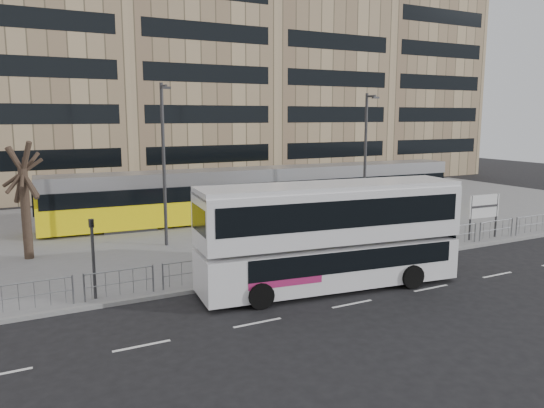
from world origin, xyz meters
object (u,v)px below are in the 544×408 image
station_sign (484,208)px  ad_panel (423,229)px  double_decker_bus (330,232)px  pedestrian (282,245)px  traffic_light_west (93,248)px  tram (266,192)px  bare_tree (20,139)px  lamp_post_east (366,154)px  lamp_post_west (164,159)px

station_sign → ad_panel: bearing=174.9°
double_decker_bus → pedestrian: (-0.32, 3.50, -1.24)m
traffic_light_west → tram: bearing=24.3°
ad_panel → bare_tree: bearing=174.7°
ad_panel → pedestrian: (-8.75, -0.01, 0.12)m
lamp_post_east → double_decker_bus: bearing=-133.6°
station_sign → pedestrian: bearing=-179.6°
ad_panel → pedestrian: bearing=-165.8°
double_decker_bus → tram: 15.13m
station_sign → pedestrian: station_sign is taller
double_decker_bus → bare_tree: 15.29m
station_sign → lamp_post_east: 7.88m
ad_panel → lamp_post_west: bearing=167.5°
tram → traffic_light_west: bearing=-135.1°
tram → lamp_post_east: (4.62, -4.94, 2.81)m
double_decker_bus → lamp_post_west: bearing=119.2°
traffic_light_west → double_decker_bus: bearing=-34.2°
lamp_post_east → lamp_post_west: bearing=179.1°
traffic_light_west → bare_tree: bearing=86.9°
double_decker_bus → lamp_post_east: bearing=53.3°
tram → pedestrian: bearing=-109.9°
station_sign → lamp_post_west: size_ratio=0.29×
tram → station_sign: (7.98, -11.51, 0.02)m
station_sign → ad_panel: station_sign is taller
station_sign → lamp_post_west: lamp_post_west is taller
tram → pedestrian: tram is taller
pedestrian → station_sign: bearing=-110.2°
lamp_post_east → ad_panel: bearing=-96.0°
ad_panel → lamp_post_east: size_ratio=0.17×
tram → bare_tree: bearing=-161.0°
double_decker_bus → lamp_post_west: 10.80m
tram → ad_panel: size_ratio=20.24×
traffic_light_west → ad_panel: bearing=-14.5°
lamp_post_west → ad_panel: bearing=-26.6°
lamp_post_west → bare_tree: lamp_post_west is taller
double_decker_bus → lamp_post_east: (9.06, 9.52, 2.32)m
tram → bare_tree: size_ratio=3.65×
traffic_light_west → lamp_post_east: size_ratio=0.37×
tram → station_sign: bearing=-51.7°
ad_panel → bare_tree: bare_tree is taller
bare_tree → ad_panel: bearing=-19.4°
tram → bare_tree: 16.28m
station_sign → traffic_light_west: (-21.30, -0.21, 0.23)m
pedestrian → lamp_post_west: 8.13m
tram → lamp_post_east: size_ratio=3.52×
pedestrian → bare_tree: 13.35m
pedestrian → bare_tree: bare_tree is taller
traffic_light_west → lamp_post_east: (17.94, 6.77, 2.55)m
station_sign → pedestrian: size_ratio=1.30×
bare_tree → tram: bearing=15.5°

